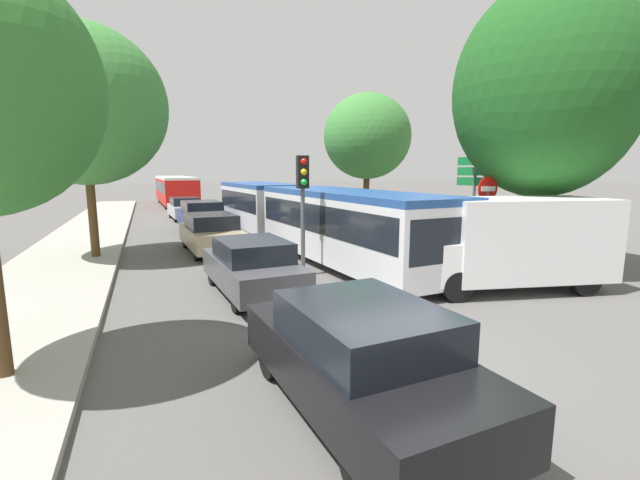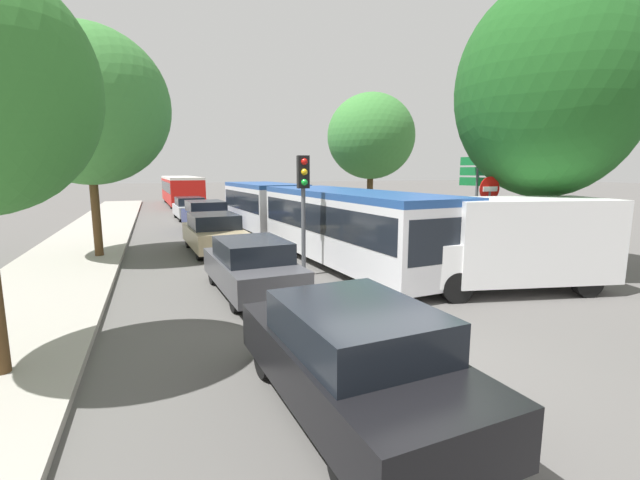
{
  "view_description": "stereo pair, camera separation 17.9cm",
  "coord_description": "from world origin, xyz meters",
  "px_view_note": "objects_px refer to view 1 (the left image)",
  "views": [
    {
      "loc": [
        -3.92,
        -5.54,
        3.01
      ],
      "look_at": [
        0.2,
        4.65,
        1.2
      ],
      "focal_mm": 24.0,
      "sensor_mm": 36.0,
      "label": 1
    },
    {
      "loc": [
        -3.76,
        -5.61,
        3.01
      ],
      "look_at": [
        0.2,
        4.65,
        1.2
      ],
      "focal_mm": 24.0,
      "sensor_mm": 36.0,
      "label": 2
    }
  ],
  "objects_px": {
    "queued_car_black": "(360,357)",
    "direction_sign_post": "(475,183)",
    "tree_left_mid": "(83,106)",
    "no_entry_sign": "(486,209)",
    "tree_right_near": "(545,91)",
    "queued_car_graphite": "(252,266)",
    "tree_right_mid": "(367,137)",
    "articulated_bus": "(303,213)",
    "queued_car_silver": "(185,208)",
    "city_bus_rear": "(175,189)",
    "queued_car_tan": "(211,233)",
    "white_van": "(513,241)",
    "queued_car_navy": "(202,216)",
    "traffic_light": "(303,188)"
  },
  "relations": [
    {
      "from": "queued_car_black",
      "to": "direction_sign_post",
      "type": "xyz_separation_m",
      "value": [
        7.94,
        7.05,
        1.85
      ]
    },
    {
      "from": "tree_left_mid",
      "to": "direction_sign_post",
      "type": "bearing_deg",
      "value": -20.25
    },
    {
      "from": "no_entry_sign",
      "to": "tree_right_near",
      "type": "xyz_separation_m",
      "value": [
        1.58,
        -0.32,
        3.35
      ]
    },
    {
      "from": "queued_car_graphite",
      "to": "no_entry_sign",
      "type": "relative_size",
      "value": 1.41
    },
    {
      "from": "tree_right_mid",
      "to": "articulated_bus",
      "type": "bearing_deg",
      "value": -139.51
    },
    {
      "from": "queued_car_silver",
      "to": "tree_left_mid",
      "type": "distance_m",
      "value": 12.77
    },
    {
      "from": "city_bus_rear",
      "to": "queued_car_black",
      "type": "xyz_separation_m",
      "value": [
        0.02,
        -34.49,
        -0.7
      ]
    },
    {
      "from": "tree_left_mid",
      "to": "articulated_bus",
      "type": "bearing_deg",
      "value": -3.2
    },
    {
      "from": "queued_car_tan",
      "to": "tree_right_mid",
      "type": "relative_size",
      "value": 0.61
    },
    {
      "from": "direction_sign_post",
      "to": "tree_right_near",
      "type": "bearing_deg",
      "value": 86.95
    },
    {
      "from": "no_entry_sign",
      "to": "tree_right_mid",
      "type": "relative_size",
      "value": 0.41
    },
    {
      "from": "white_van",
      "to": "direction_sign_post",
      "type": "bearing_deg",
      "value": -103.98
    },
    {
      "from": "queued_car_silver",
      "to": "tree_right_near",
      "type": "bearing_deg",
      "value": -157.87
    },
    {
      "from": "articulated_bus",
      "to": "direction_sign_post",
      "type": "bearing_deg",
      "value": 45.25
    },
    {
      "from": "queued_car_navy",
      "to": "no_entry_sign",
      "type": "xyz_separation_m",
      "value": [
        6.67,
        -11.93,
        1.12
      ]
    },
    {
      "from": "queued_car_silver",
      "to": "no_entry_sign",
      "type": "bearing_deg",
      "value": -161.76
    },
    {
      "from": "articulated_bus",
      "to": "traffic_light",
      "type": "xyz_separation_m",
      "value": [
        -1.5,
        -4.23,
        1.13
      ]
    },
    {
      "from": "queued_car_navy",
      "to": "queued_car_silver",
      "type": "bearing_deg",
      "value": -0.05
    },
    {
      "from": "queued_car_silver",
      "to": "city_bus_rear",
      "type": "bearing_deg",
      "value": -4.4
    },
    {
      "from": "traffic_light",
      "to": "direction_sign_post",
      "type": "xyz_separation_m",
      "value": [
        6.23,
        0.21,
        0.07
      ]
    },
    {
      "from": "city_bus_rear",
      "to": "queued_car_tan",
      "type": "bearing_deg",
      "value": 177.38
    },
    {
      "from": "no_entry_sign",
      "to": "traffic_light",
      "type": "bearing_deg",
      "value": -107.8
    },
    {
      "from": "city_bus_rear",
      "to": "queued_car_silver",
      "type": "bearing_deg",
      "value": 176.9
    },
    {
      "from": "queued_car_tan",
      "to": "queued_car_navy",
      "type": "bearing_deg",
      "value": -6.79
    },
    {
      "from": "queued_car_black",
      "to": "no_entry_sign",
      "type": "xyz_separation_m",
      "value": [
        6.78,
        5.21,
        1.16
      ]
    },
    {
      "from": "queued_car_tan",
      "to": "traffic_light",
      "type": "height_order",
      "value": "traffic_light"
    },
    {
      "from": "city_bus_rear",
      "to": "queued_car_silver",
      "type": "height_order",
      "value": "city_bus_rear"
    },
    {
      "from": "queued_car_tan",
      "to": "tree_right_near",
      "type": "distance_m",
      "value": 11.7
    },
    {
      "from": "tree_right_mid",
      "to": "no_entry_sign",
      "type": "bearing_deg",
      "value": -98.48
    },
    {
      "from": "queued_car_graphite",
      "to": "tree_right_near",
      "type": "xyz_separation_m",
      "value": [
        8.42,
        -0.7,
        4.54
      ]
    },
    {
      "from": "queued_car_graphite",
      "to": "queued_car_tan",
      "type": "relative_size",
      "value": 0.95
    },
    {
      "from": "queued_car_black",
      "to": "queued_car_navy",
      "type": "height_order",
      "value": "queued_car_navy"
    },
    {
      "from": "direction_sign_post",
      "to": "tree_right_near",
      "type": "xyz_separation_m",
      "value": [
        0.42,
        -2.16,
        2.66
      ]
    },
    {
      "from": "tree_left_mid",
      "to": "queued_car_navy",
      "type": "bearing_deg",
      "value": 53.72
    },
    {
      "from": "queued_car_graphite",
      "to": "traffic_light",
      "type": "xyz_separation_m",
      "value": [
        1.77,
        1.25,
        1.81
      ]
    },
    {
      "from": "queued_car_navy",
      "to": "no_entry_sign",
      "type": "distance_m",
      "value": 13.71
    },
    {
      "from": "queued_car_graphite",
      "to": "white_van",
      "type": "height_order",
      "value": "white_van"
    },
    {
      "from": "queued_car_navy",
      "to": "queued_car_graphite",
      "type": "bearing_deg",
      "value": 175.72
    },
    {
      "from": "tree_right_mid",
      "to": "traffic_light",
      "type": "bearing_deg",
      "value": -127.55
    },
    {
      "from": "queued_car_navy",
      "to": "tree_left_mid",
      "type": "height_order",
      "value": "tree_left_mid"
    },
    {
      "from": "queued_car_graphite",
      "to": "tree_left_mid",
      "type": "bearing_deg",
      "value": 30.69
    },
    {
      "from": "queued_car_black",
      "to": "tree_right_mid",
      "type": "distance_m",
      "value": 17.95
    },
    {
      "from": "city_bus_rear",
      "to": "queued_car_silver",
      "type": "xyz_separation_m",
      "value": [
        -0.2,
        -11.64,
        -0.72
      ]
    },
    {
      "from": "white_van",
      "to": "tree_right_near",
      "type": "bearing_deg",
      "value": -135.92
    },
    {
      "from": "city_bus_rear",
      "to": "queued_car_black",
      "type": "bearing_deg",
      "value": 177.92
    },
    {
      "from": "articulated_bus",
      "to": "queued_car_tan",
      "type": "height_order",
      "value": "articulated_bus"
    },
    {
      "from": "queued_car_graphite",
      "to": "city_bus_rear",
      "type": "bearing_deg",
      "value": -3.49
    },
    {
      "from": "tree_right_near",
      "to": "queued_car_tan",
      "type": "bearing_deg",
      "value": 142.63
    },
    {
      "from": "city_bus_rear",
      "to": "queued_car_graphite",
      "type": "relative_size",
      "value": 2.87
    },
    {
      "from": "city_bus_rear",
      "to": "queued_car_graphite",
      "type": "xyz_separation_m",
      "value": [
        -0.05,
        -28.9,
        -0.73
      ]
    }
  ]
}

